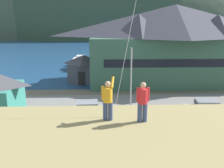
{
  "coord_description": "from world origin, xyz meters",
  "views": [
    {
      "loc": [
        0.5,
        -16.85,
        10.15
      ],
      "look_at": [
        1.41,
        9.0,
        3.18
      ],
      "focal_mm": 40.32,
      "sensor_mm": 36.0,
      "label": 1
    }
  ],
  "objects_px": {
    "harbor_lodge": "(174,42)",
    "parked_car_lone_by_shed": "(34,139)",
    "parked_car_back_row_right": "(88,110)",
    "parked_car_back_row_left": "(119,137)",
    "storage_shed_waterside": "(84,68)",
    "parking_light_pole": "(131,73)",
    "person_kite_flyer": "(108,99)",
    "moored_boat_wharfside": "(81,62)",
    "parked_car_front_row_end": "(205,108)",
    "moored_boat_inner_slip": "(78,65)",
    "moored_boat_outer_mooring": "(115,65)",
    "wharf_dock": "(97,66)",
    "person_companion": "(143,101)"
  },
  "relations": [
    {
      "from": "parked_car_back_row_right",
      "to": "person_kite_flyer",
      "type": "height_order",
      "value": "person_kite_flyer"
    },
    {
      "from": "moored_boat_wharfside",
      "to": "parked_car_back_row_left",
      "type": "bearing_deg",
      "value": -80.42
    },
    {
      "from": "parked_car_front_row_end",
      "to": "person_companion",
      "type": "distance_m",
      "value": 17.44
    },
    {
      "from": "parking_light_pole",
      "to": "person_companion",
      "type": "relative_size",
      "value": 3.85
    },
    {
      "from": "parked_car_back_row_left",
      "to": "parking_light_pole",
      "type": "relative_size",
      "value": 0.63
    },
    {
      "from": "moored_boat_wharfside",
      "to": "parked_car_front_row_end",
      "type": "distance_m",
      "value": 33.31
    },
    {
      "from": "harbor_lodge",
      "to": "parked_car_back_row_left",
      "type": "distance_m",
      "value": 23.5
    },
    {
      "from": "storage_shed_waterside",
      "to": "moored_boat_outer_mooring",
      "type": "distance_m",
      "value": 12.5
    },
    {
      "from": "wharf_dock",
      "to": "parked_car_back_row_right",
      "type": "bearing_deg",
      "value": -90.41
    },
    {
      "from": "wharf_dock",
      "to": "person_kite_flyer",
      "type": "distance_m",
      "value": 41.2
    },
    {
      "from": "parked_car_back_row_right",
      "to": "parked_car_back_row_left",
      "type": "bearing_deg",
      "value": -65.71
    },
    {
      "from": "parking_light_pole",
      "to": "person_companion",
      "type": "distance_m",
      "value": 17.73
    },
    {
      "from": "moored_boat_wharfside",
      "to": "wharf_dock",
      "type": "bearing_deg",
      "value": -37.24
    },
    {
      "from": "parking_light_pole",
      "to": "person_companion",
      "type": "xyz_separation_m",
      "value": [
        -1.47,
        -17.46,
        2.74
      ]
    },
    {
      "from": "harbor_lodge",
      "to": "moored_boat_outer_mooring",
      "type": "height_order",
      "value": "harbor_lodge"
    },
    {
      "from": "parked_car_back_row_right",
      "to": "parking_light_pole",
      "type": "bearing_deg",
      "value": 37.48
    },
    {
      "from": "moored_boat_outer_mooring",
      "to": "parked_car_lone_by_shed",
      "type": "height_order",
      "value": "moored_boat_outer_mooring"
    },
    {
      "from": "moored_boat_wharfside",
      "to": "parked_car_back_row_right",
      "type": "height_order",
      "value": "moored_boat_wharfside"
    },
    {
      "from": "harbor_lodge",
      "to": "parked_car_lone_by_shed",
      "type": "height_order",
      "value": "harbor_lodge"
    },
    {
      "from": "parked_car_lone_by_shed",
      "to": "storage_shed_waterside",
      "type": "bearing_deg",
      "value": 83.74
    },
    {
      "from": "moored_boat_outer_mooring",
      "to": "moored_boat_inner_slip",
      "type": "distance_m",
      "value": 7.38
    },
    {
      "from": "moored_boat_inner_slip",
      "to": "parking_light_pole",
      "type": "bearing_deg",
      "value": -70.43
    },
    {
      "from": "moored_boat_outer_mooring",
      "to": "moored_boat_inner_slip",
      "type": "relative_size",
      "value": 1.03
    },
    {
      "from": "parked_car_lone_by_shed",
      "to": "parked_car_back_row_right",
      "type": "bearing_deg",
      "value": 58.05
    },
    {
      "from": "parked_car_back_row_left",
      "to": "parked_car_back_row_right",
      "type": "distance_m",
      "value": 6.66
    },
    {
      "from": "parking_light_pole",
      "to": "person_kite_flyer",
      "type": "bearing_deg",
      "value": -99.66
    },
    {
      "from": "moored_boat_inner_slip",
      "to": "parked_car_front_row_end",
      "type": "xyz_separation_m",
      "value": [
        15.45,
        -26.37,
        0.34
      ]
    },
    {
      "from": "parking_light_pole",
      "to": "wharf_dock",
      "type": "bearing_deg",
      "value": 100.77
    },
    {
      "from": "moored_boat_inner_slip",
      "to": "parked_car_lone_by_shed",
      "type": "height_order",
      "value": "moored_boat_inner_slip"
    },
    {
      "from": "parked_car_front_row_end",
      "to": "parking_light_pole",
      "type": "relative_size",
      "value": 0.64
    },
    {
      "from": "parked_car_back_row_right",
      "to": "person_companion",
      "type": "bearing_deg",
      "value": -77.08
    },
    {
      "from": "storage_shed_waterside",
      "to": "person_kite_flyer",
      "type": "xyz_separation_m",
      "value": [
        3.21,
        -28.72,
        4.47
      ]
    },
    {
      "from": "harbor_lodge",
      "to": "person_kite_flyer",
      "type": "bearing_deg",
      "value": -110.74
    },
    {
      "from": "parked_car_front_row_end",
      "to": "wharf_dock",
      "type": "bearing_deg",
      "value": 113.61
    },
    {
      "from": "moored_boat_outer_mooring",
      "to": "parked_car_back_row_left",
      "type": "xyz_separation_m",
      "value": [
        -1.17,
        -32.31,
        0.34
      ]
    },
    {
      "from": "person_kite_flyer",
      "to": "parked_car_lone_by_shed",
      "type": "bearing_deg",
      "value": 126.2
    },
    {
      "from": "harbor_lodge",
      "to": "parked_car_front_row_end",
      "type": "bearing_deg",
      "value": -91.85
    },
    {
      "from": "person_companion",
      "to": "storage_shed_waterside",
      "type": "bearing_deg",
      "value": 99.16
    },
    {
      "from": "parked_car_lone_by_shed",
      "to": "moored_boat_wharfside",
      "type": "bearing_deg",
      "value": 89.17
    },
    {
      "from": "moored_boat_inner_slip",
      "to": "parking_light_pole",
      "type": "xyz_separation_m",
      "value": [
        8.13,
        -22.86,
        3.26
      ]
    },
    {
      "from": "harbor_lodge",
      "to": "parking_light_pole",
      "type": "distance_m",
      "value": 13.77
    },
    {
      "from": "harbor_lodge",
      "to": "moored_boat_inner_slip",
      "type": "bearing_deg",
      "value": 143.55
    },
    {
      "from": "moored_boat_inner_slip",
      "to": "parked_car_back_row_right",
      "type": "relative_size",
      "value": 1.93
    },
    {
      "from": "moored_boat_outer_mooring",
      "to": "parked_car_back_row_right",
      "type": "relative_size",
      "value": 1.99
    },
    {
      "from": "person_companion",
      "to": "wharf_dock",
      "type": "bearing_deg",
      "value": 94.19
    },
    {
      "from": "parked_car_back_row_right",
      "to": "parking_light_pole",
      "type": "distance_m",
      "value": 6.55
    },
    {
      "from": "moored_boat_wharfside",
      "to": "parked_car_back_row_right",
      "type": "relative_size",
      "value": 1.7
    },
    {
      "from": "moored_boat_inner_slip",
      "to": "person_kite_flyer",
      "type": "distance_m",
      "value": 40.86
    },
    {
      "from": "storage_shed_waterside",
      "to": "parked_car_back_row_right",
      "type": "height_order",
      "value": "storage_shed_waterside"
    },
    {
      "from": "storage_shed_waterside",
      "to": "parking_light_pole",
      "type": "xyz_separation_m",
      "value": [
        6.14,
        -11.5,
        1.71
      ]
    }
  ]
}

